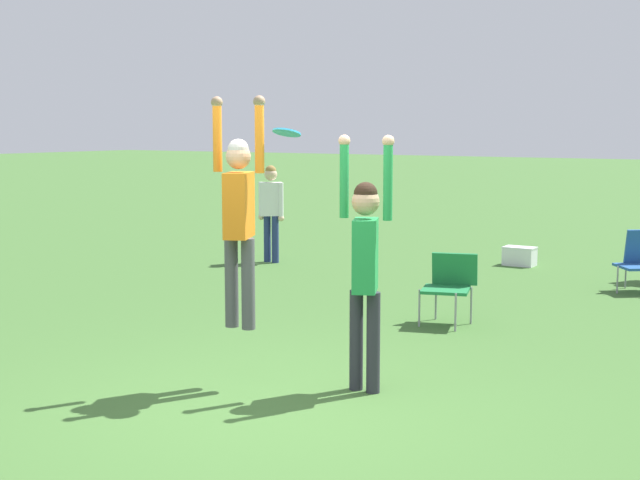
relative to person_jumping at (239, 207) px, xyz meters
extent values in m
plane|color=#3D662D|center=(0.57, -0.32, -1.61)|extent=(120.00, 120.00, 0.00)
cylinder|color=#4C4C51|center=(-0.09, 0.00, -0.67)|extent=(0.12, 0.12, 0.81)
cylinder|color=#4C4C51|center=(0.09, 0.00, -0.67)|extent=(0.12, 0.12, 0.81)
cube|color=orange|center=(0.00, 0.00, 0.02)|extent=(0.35, 0.46, 0.57)
sphere|color=tan|center=(0.00, 0.00, 0.44)|extent=(0.22, 0.22, 0.22)
sphere|color=#B7B2AD|center=(0.00, 0.00, 0.50)|extent=(0.19, 0.19, 0.19)
cylinder|color=orange|center=(-0.23, 0.00, 0.61)|extent=(0.08, 0.08, 0.61)
sphere|color=tan|center=(-0.23, 0.00, 0.91)|extent=(0.10, 0.10, 0.10)
cylinder|color=orange|center=(0.23, 0.00, 0.61)|extent=(0.08, 0.08, 0.61)
sphere|color=tan|center=(0.23, 0.00, 0.91)|extent=(0.10, 0.10, 0.10)
cylinder|color=#2D2D38|center=(0.93, 0.46, -1.16)|extent=(0.12, 0.12, 0.89)
cylinder|color=#2D2D38|center=(1.10, 0.46, -1.16)|extent=(0.12, 0.12, 0.89)
cube|color=green|center=(1.01, 0.46, -0.40)|extent=(0.34, 0.43, 0.63)
sphere|color=tan|center=(1.01, 0.46, 0.06)|extent=(0.24, 0.24, 0.24)
sphere|color=black|center=(1.01, 0.46, 0.13)|extent=(0.21, 0.21, 0.21)
cylinder|color=green|center=(0.80, 0.46, 0.25)|extent=(0.08, 0.08, 0.67)
sphere|color=tan|center=(0.80, 0.46, 0.58)|extent=(0.10, 0.10, 0.10)
cylinder|color=green|center=(1.23, 0.46, 0.25)|extent=(0.08, 0.08, 0.67)
sphere|color=tan|center=(1.23, 0.46, 0.58)|extent=(0.10, 0.10, 0.10)
cylinder|color=#2D9EDB|center=(0.39, 0.17, 0.65)|extent=(0.25, 0.24, 0.09)
cylinder|color=gray|center=(1.74, 6.38, -1.42)|extent=(0.02, 0.02, 0.38)
cylinder|color=gray|center=(1.74, 6.85, -1.42)|extent=(0.02, 0.02, 0.38)
cube|color=#235193|center=(1.97, 6.61, -1.24)|extent=(0.78, 0.78, 0.04)
cylinder|color=gray|center=(0.31, 3.02, -1.39)|extent=(0.02, 0.02, 0.44)
cylinder|color=gray|center=(0.76, 3.02, -1.39)|extent=(0.02, 0.02, 0.44)
cylinder|color=gray|center=(0.31, 3.48, -1.39)|extent=(0.02, 0.02, 0.44)
cylinder|color=gray|center=(0.76, 3.48, -1.39)|extent=(0.02, 0.02, 0.44)
cube|color=#1E753D|center=(0.53, 3.25, -1.19)|extent=(0.67, 0.67, 0.04)
cube|color=#1E753D|center=(0.53, 3.50, -0.98)|extent=(0.54, 0.26, 0.39)
cylinder|color=navy|center=(-4.10, 6.16, -1.21)|extent=(0.12, 0.12, 0.80)
cylinder|color=navy|center=(-3.93, 6.16, -1.21)|extent=(0.12, 0.12, 0.80)
cube|color=white|center=(-4.02, 6.16, -0.52)|extent=(0.42, 0.38, 0.57)
sphere|color=beige|center=(-4.02, 6.16, -0.10)|extent=(0.22, 0.22, 0.22)
sphere|color=olive|center=(-4.02, 6.16, -0.04)|extent=(0.19, 0.19, 0.19)
cylinder|color=white|center=(-4.23, 6.16, -0.54)|extent=(0.08, 0.08, 0.60)
sphere|color=beige|center=(-4.23, 6.16, -0.84)|extent=(0.10, 0.10, 0.10)
cylinder|color=white|center=(-3.81, 6.16, -0.54)|extent=(0.08, 0.08, 0.60)
sphere|color=beige|center=(-3.81, 6.16, -0.84)|extent=(0.10, 0.10, 0.10)
cube|color=white|center=(-0.28, 8.08, -1.46)|extent=(0.51, 0.32, 0.29)
cube|color=silver|center=(-0.28, 8.08, -1.31)|extent=(0.52, 0.33, 0.02)
camera|label=1|loc=(4.73, -6.20, 0.70)|focal=50.00mm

